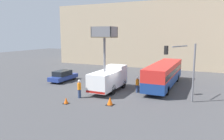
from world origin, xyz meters
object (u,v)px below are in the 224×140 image
Objects in this scene: utility_truck at (109,77)px; parked_car_curbside at (63,76)px; road_worker_near_truck at (79,89)px; traffic_cone_near_truck at (110,101)px; city_bus at (164,73)px; traffic_cone_mid_road at (66,101)px; traffic_light_pole at (183,62)px; road_worker_directing at (137,84)px.

utility_truck is 1.58× the size of parked_car_curbside.
traffic_cone_near_truck is (3.85, -0.80, -0.60)m from road_worker_near_truck.
road_worker_near_truck is at bearing 137.70° from city_bus.
parked_car_curbside is (-10.39, 6.72, 0.39)m from traffic_cone_near_truck.
traffic_cone_near_truck reaches higher than traffic_cone_mid_road.
traffic_light_pole is 2.94× the size of road_worker_near_truck.
city_bus reaches higher than road_worker_directing.
city_bus is at bearing 71.95° from traffic_cone_near_truck.
traffic_cone_mid_road is at bearing 140.51° from road_worker_directing.
traffic_light_pole reaches higher than road_worker_directing.
utility_truck is 12.00× the size of traffic_cone_mid_road.
parked_car_curbside is (-6.54, 5.92, -0.20)m from road_worker_near_truck.
city_bus is 19.70× the size of traffic_cone_mid_road.
road_worker_directing is 5.41m from traffic_cone_near_truck.
utility_truck is 7.22m from city_bus.
city_bus is (5.31, 4.89, 0.08)m from utility_truck.
city_bus is at bearing 42.64° from utility_truck.
parked_car_curbside is (-6.43, 8.07, 0.48)m from traffic_cone_mid_road.
traffic_cone_mid_road is at bearing -97.79° from road_worker_near_truck.
traffic_cone_mid_road is at bearing 143.38° from city_bus.
traffic_light_pole is 1.22× the size of parked_car_curbside.
city_bus is 13.73m from parked_car_curbside.
parked_car_curbside is at bearing 172.20° from traffic_light_pole.
traffic_light_pole is (8.02, 0.03, 2.15)m from utility_truck.
road_worker_near_truck is 6.55m from road_worker_directing.
city_bus is at bearing 46.11° from road_worker_near_truck.
utility_truck reaches higher than road_worker_directing.
parked_car_curbside is at bearing 164.55° from utility_truck.
utility_truck is 0.61× the size of city_bus.
road_worker_directing is 3.03× the size of traffic_cone_mid_road.
road_worker_directing is at bearing 80.29° from traffic_cone_near_truck.
traffic_cone_near_truck is at bearing 158.52° from city_bus.
road_worker_directing is 8.27m from traffic_cone_mid_road.
road_worker_near_truck reaches higher than road_worker_directing.
utility_truck is 3.95× the size of road_worker_directing.
road_worker_near_truck is 2.26m from traffic_cone_mid_road.
road_worker_near_truck is at bearing 87.23° from traffic_cone_mid_road.
traffic_cone_mid_road is at bearing -51.43° from parked_car_curbside.
traffic_light_pole is 8.08m from traffic_cone_near_truck.
city_bus reaches higher than road_worker_near_truck.
traffic_cone_mid_road is (-3.96, -1.35, -0.08)m from traffic_cone_near_truck.
road_worker_near_truck is at bearing -158.92° from traffic_light_pole.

